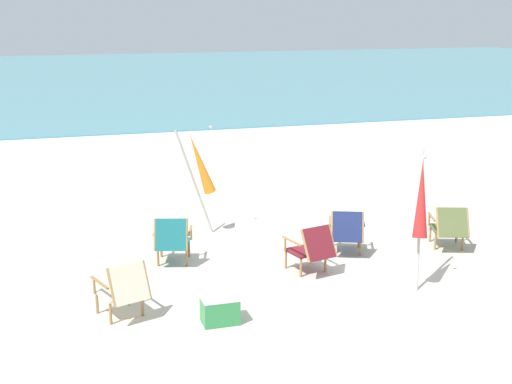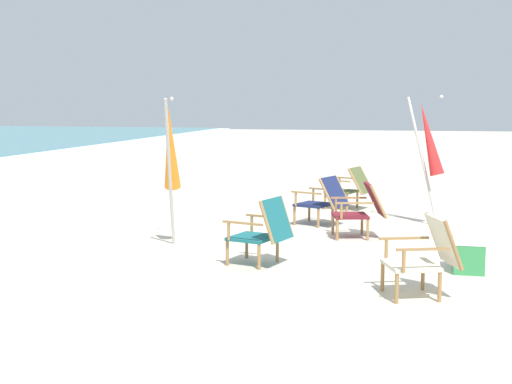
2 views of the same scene
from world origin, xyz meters
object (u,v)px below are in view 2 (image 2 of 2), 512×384
(beach_chair_mid_center, at_px, (263,229))
(beach_chair_far_center, at_px, (323,199))
(beach_chair_front_left, at_px, (350,186))
(beach_chair_back_right, at_px, (426,254))
(cooler_box, at_px, (468,254))
(beach_chair_front_right, at_px, (361,208))
(umbrella_furled_orange, at_px, (170,149))
(umbrella_furled_red, at_px, (429,140))

(beach_chair_mid_center, xyz_separation_m, beach_chair_far_center, (2.92, -0.35, -0.01))
(beach_chair_mid_center, xyz_separation_m, beach_chair_front_left, (4.72, -0.62, -0.01))
(beach_chair_back_right, xyz_separation_m, cooler_box, (1.20, -0.50, -0.23))
(beach_chair_front_left, distance_m, beach_chair_far_center, 1.82)
(beach_chair_front_left, distance_m, cooler_box, 4.85)
(beach_chair_mid_center, height_order, beach_chair_front_right, beach_chair_mid_center)
(beach_chair_front_right, xyz_separation_m, umbrella_furled_orange, (-1.24, 2.44, 0.89))
(beach_chair_front_right, distance_m, umbrella_furled_red, 1.87)
(umbrella_furled_red, distance_m, cooler_box, 3.38)
(beach_chair_front_left, height_order, beach_chair_back_right, beach_chair_back_right)
(beach_chair_mid_center, bearing_deg, umbrella_furled_orange, 61.17)
(beach_chair_back_right, height_order, cooler_box, beach_chair_back_right)
(beach_chair_front_right, height_order, cooler_box, beach_chair_front_right)
(beach_chair_front_right, distance_m, umbrella_furled_orange, 2.88)
(beach_chair_front_left, bearing_deg, beach_chair_far_center, 171.54)
(beach_chair_back_right, distance_m, umbrella_furled_orange, 3.85)
(beach_chair_front_right, xyz_separation_m, cooler_box, (-1.82, -1.36, -0.22))
(umbrella_furled_orange, relative_size, umbrella_furled_red, 0.98)
(beach_chair_mid_center, relative_size, beach_chair_front_left, 0.90)
(beach_chair_front_right, distance_m, beach_chair_back_right, 3.14)
(beach_chair_far_center, bearing_deg, beach_chair_back_right, -158.74)
(umbrella_furled_red, bearing_deg, umbrella_furled_orange, 127.28)
(beach_chair_far_center, xyz_separation_m, umbrella_furled_red, (0.45, -1.61, 0.92))
(beach_chair_mid_center, height_order, umbrella_furled_orange, umbrella_furled_orange)
(beach_chair_mid_center, distance_m, umbrella_furled_orange, 1.86)
(umbrella_furled_orange, bearing_deg, beach_chair_mid_center, -118.83)
(beach_chair_front_left, bearing_deg, beach_chair_mid_center, 172.55)
(umbrella_furled_orange, xyz_separation_m, cooler_box, (-0.58, -3.80, -1.12))
(beach_chair_far_center, height_order, beach_chair_back_right, beach_chair_back_right)
(beach_chair_back_right, bearing_deg, cooler_box, -22.62)
(umbrella_furled_red, relative_size, cooler_box, 4.20)
(beach_chair_mid_center, distance_m, cooler_box, 2.39)
(beach_chair_mid_center, height_order, beach_chair_front_left, beach_chair_mid_center)
(umbrella_furled_orange, bearing_deg, beach_chair_far_center, -39.86)
(beach_chair_mid_center, height_order, cooler_box, beach_chair_mid_center)
(beach_chair_mid_center, height_order, beach_chair_back_right, beach_chair_mid_center)
(beach_chair_mid_center, bearing_deg, beach_chair_front_right, -26.60)
(umbrella_furled_red, bearing_deg, beach_chair_back_right, 178.89)
(umbrella_furled_orange, bearing_deg, beach_chair_front_right, -63.12)
(umbrella_furled_orange, bearing_deg, beach_chair_back_right, -118.37)
(beach_chair_far_center, relative_size, beach_chair_back_right, 1.09)
(beach_chair_front_right, bearing_deg, cooler_box, -143.29)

